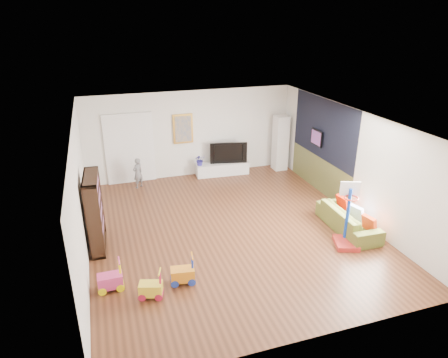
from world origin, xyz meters
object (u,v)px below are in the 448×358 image
object	(u,v)px
media_console	(222,169)
basketball_hoop	(350,216)
bookshelf	(95,212)
sofa	(348,219)

from	to	relation	value
media_console	basketball_hoop	xyz separation A→B (m)	(1.33, -4.95, 0.53)
bookshelf	basketball_hoop	bearing A→B (deg)	-14.50
media_console	sofa	bearing A→B (deg)	-64.44
bookshelf	sofa	xyz separation A→B (m)	(5.72, -1.08, -0.57)
media_console	bookshelf	size ratio (longest dim) A/B	1.00
bookshelf	sofa	distance (m)	5.85
media_console	basketball_hoop	world-z (taller)	basketball_hoop
sofa	media_console	bearing A→B (deg)	24.11
bookshelf	basketball_hoop	size ratio (longest dim) A/B	1.16
sofa	basketball_hoop	xyz separation A→B (m)	(-0.44, -0.61, 0.46)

